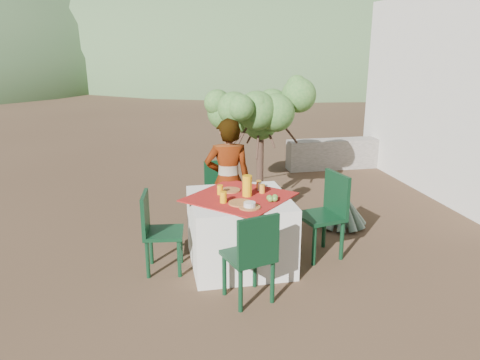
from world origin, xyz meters
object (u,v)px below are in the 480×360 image
object	(u,v)px
chair_left	(156,229)
person	(228,181)
chair_far	(223,193)
juice_pitcher	(247,186)
shrub_tree	(263,117)
agave	(343,210)
table	(240,230)
chair_right	(327,211)
chair_near	(252,254)

from	to	relation	value
chair_left	person	xyz separation A→B (m)	(0.86, 0.64, 0.27)
chair_far	juice_pitcher	world-z (taller)	juice_pitcher
chair_left	shrub_tree	bearing A→B (deg)	-32.76
shrub_tree	agave	size ratio (longest dim) A/B	2.44
table	agave	size ratio (longest dim) A/B	1.97
chair_right	juice_pitcher	world-z (taller)	juice_pitcher
agave	chair_left	bearing A→B (deg)	-162.08
chair_right	person	size ratio (longest dim) A/B	0.64
chair_left	agave	distance (m)	2.51
table	juice_pitcher	size ratio (longest dim) A/B	5.91
person	juice_pitcher	bearing A→B (deg)	102.68
chair_near	agave	size ratio (longest dim) A/B	1.33
chair_right	agave	bearing A→B (deg)	132.90
chair_near	person	world-z (taller)	person
chair_left	juice_pitcher	size ratio (longest dim) A/B	3.85
chair_left	person	distance (m)	1.10
person	shrub_tree	distance (m)	1.55
chair_right	shrub_tree	distance (m)	2.04
chair_near	chair_right	bearing A→B (deg)	-157.60
chair_far	shrub_tree	xyz separation A→B (m)	(0.74, 0.94, 0.78)
chair_far	person	distance (m)	0.40
table	chair_near	xyz separation A→B (m)	(-0.04, -0.80, 0.11)
table	person	world-z (taller)	person
table	chair_left	world-z (taller)	chair_left
chair_near	chair_right	world-z (taller)	chair_right
table	agave	world-z (taller)	table
chair_right	person	xyz separation A→B (m)	(-0.99, 0.62, 0.22)
chair_right	chair_near	bearing A→B (deg)	-63.18
table	chair_far	distance (m)	0.97
person	shrub_tree	bearing A→B (deg)	-115.43
chair_near	shrub_tree	size ratio (longest dim) A/B	0.55
table	chair_right	world-z (taller)	chair_right
shrub_tree	chair_left	bearing A→B (deg)	-129.75
agave	juice_pitcher	distance (m)	1.75
chair_far	table	bearing A→B (deg)	-94.11
chair_near	shrub_tree	distance (m)	2.92
agave	juice_pitcher	size ratio (longest dim) A/B	2.99
chair_near	agave	distance (m)	2.22
table	chair_left	bearing A→B (deg)	179.69
table	shrub_tree	world-z (taller)	shrub_tree
chair_right	person	world-z (taller)	person
agave	juice_pitcher	bearing A→B (deg)	-151.60
chair_far	agave	distance (m)	1.57
chair_near	shrub_tree	world-z (taller)	shrub_tree
chair_far	chair_left	distance (m)	1.28
shrub_tree	juice_pitcher	bearing A→B (deg)	-108.41
chair_near	person	bearing A→B (deg)	-107.63
juice_pitcher	chair_far	bearing A→B (deg)	96.44
chair_left	agave	world-z (taller)	chair_left
person	agave	size ratio (longest dim) A/B	2.25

